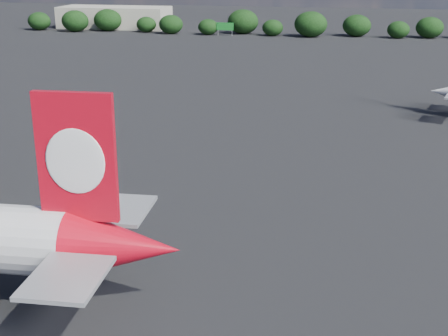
# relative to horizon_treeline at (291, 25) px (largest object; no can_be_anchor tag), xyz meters

# --- Properties ---
(ground) EXTENTS (500.00, 500.00, 0.00)m
(ground) POSITION_rel_horizon_treeline_xyz_m (-4.55, -120.05, -3.69)
(ground) COLOR black
(ground) RESTS_ON ground
(terminal_building) EXTENTS (42.00, 16.00, 8.00)m
(terminal_building) POSITION_rel_horizon_treeline_xyz_m (-69.55, 11.95, 0.31)
(terminal_building) COLOR #A29C8C
(terminal_building) RESTS_ON ground
(highway_sign) EXTENTS (6.00, 0.30, 4.50)m
(highway_sign) POSITION_rel_horizon_treeline_xyz_m (-22.55, -4.05, -0.56)
(highway_sign) COLOR #166E22
(highway_sign) RESTS_ON ground
(billboard_yellow) EXTENTS (5.00, 0.30, 5.50)m
(billboard_yellow) POSITION_rel_horizon_treeline_xyz_m (7.45, 1.95, 0.18)
(billboard_yellow) COLOR gold
(billboard_yellow) RESTS_ON ground
(horizon_treeline) EXTENTS (204.98, 15.69, 8.68)m
(horizon_treeline) POSITION_rel_horizon_treeline_xyz_m (0.00, 0.00, 0.00)
(horizon_treeline) COLOR black
(horizon_treeline) RESTS_ON ground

